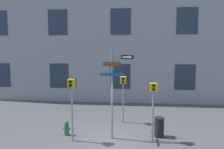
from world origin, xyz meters
TOP-DOWN VIEW (x-y plane):
  - ground_plane at (0.00, 0.00)m, footprint 60.00×60.00m
  - building_facade at (-0.00, 7.40)m, footprint 24.00×0.63m
  - street_sign_pole at (0.10, 0.27)m, footprint 1.51×0.84m
  - pedestrian_signal_left at (-1.73, -0.16)m, footprint 0.35×0.40m
  - pedestrian_signal_right at (1.85, 0.22)m, footprint 0.42×0.40m
  - pedestrian_signal_across at (0.42, 2.59)m, footprint 0.40×0.40m
  - fire_hydrant at (-2.20, 0.48)m, footprint 0.38×0.22m
  - trash_bin at (2.21, 0.71)m, footprint 0.48×0.48m

SIDE VIEW (x-z plane):
  - ground_plane at x=0.00m, z-range 0.00..0.00m
  - fire_hydrant at x=-2.20m, z-range -0.01..0.70m
  - trash_bin at x=2.21m, z-range 0.00..0.93m
  - pedestrian_signal_across at x=0.42m, z-range 0.77..3.41m
  - pedestrian_signal_right at x=1.85m, z-range 0.78..3.45m
  - pedestrian_signal_left at x=-1.73m, z-range 0.77..3.61m
  - street_sign_pole at x=0.10m, z-range 0.42..4.53m
  - building_facade at x=0.00m, z-range 0.00..12.30m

